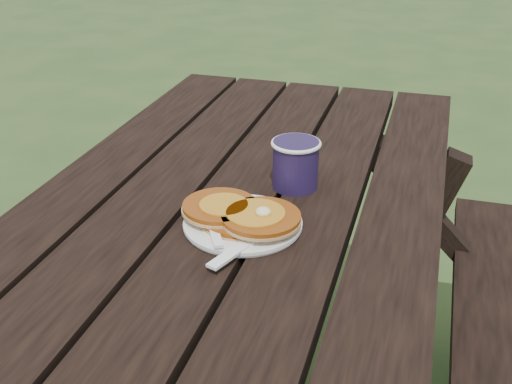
# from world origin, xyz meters

# --- Properties ---
(plate) EXTENTS (0.23, 0.23, 0.01)m
(plate) POSITION_xyz_m (0.05, 0.07, 0.76)
(plate) COLOR white
(plate) RESTS_ON picnic_table
(pancake_stack) EXTENTS (0.21, 0.15, 0.04)m
(pancake_stack) POSITION_xyz_m (0.04, 0.07, 0.77)
(pancake_stack) COLOR #934610
(pancake_stack) RESTS_ON plate
(knife) EXTENTS (0.08, 0.18, 0.00)m
(knife) POSITION_xyz_m (0.08, 0.00, 0.76)
(knife) COLOR white
(knife) RESTS_ON plate
(fork) EXTENTS (0.10, 0.16, 0.01)m
(fork) POSITION_xyz_m (0.01, 0.02, 0.77)
(fork) COLOR white
(fork) RESTS_ON plate
(coffee_cup) EXTENTS (0.09, 0.09, 0.09)m
(coffee_cup) POSITION_xyz_m (0.10, 0.25, 0.80)
(coffee_cup) COLOR #201439
(coffee_cup) RESTS_ON picnic_table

